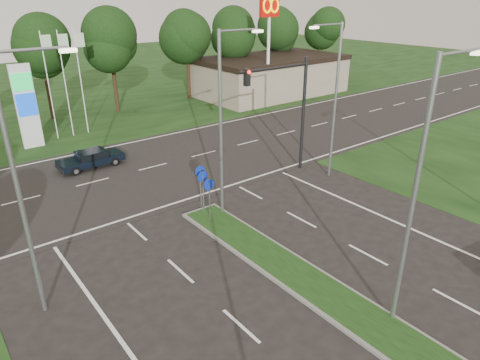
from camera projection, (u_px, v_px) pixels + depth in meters
verge_far at (20, 91)px, 49.69m from camera, size 160.00×50.00×0.02m
cross_road at (139, 171)px, 27.34m from camera, size 160.00×12.00×0.02m
commercial_building at (271, 76)px, 47.65m from camera, size 16.00×9.00×4.00m
streetlight_median_near at (419, 185)px, 12.91m from camera, size 2.53×0.22×9.00m
streetlight_median_far at (224, 117)px, 20.11m from camera, size 2.53×0.22×9.00m
streetlight_left_far at (23, 178)px, 13.41m from camera, size 2.53×0.22×9.00m
streetlight_right_far at (334, 95)px, 24.53m from camera, size 2.53×0.22×9.00m
traffic_signal at (289, 100)px, 25.23m from camera, size 5.10×0.42×7.00m
median_signs at (204, 184)px, 21.18m from camera, size 1.16×1.76×2.38m
gas_pylon at (29, 104)px, 30.44m from camera, size 5.80×1.26×8.00m
mcdonalds_sign at (269, 22)px, 40.09m from camera, size 2.20×0.47×10.40m
treeline_far at (48, 40)px, 36.15m from camera, size 6.00×6.00×9.90m
navy_sedan at (91, 159)px, 27.66m from camera, size 4.05×1.73×1.11m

